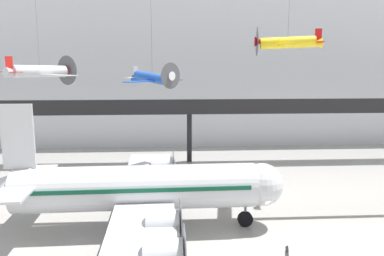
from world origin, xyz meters
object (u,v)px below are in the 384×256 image
Objects in this scene: info_sign_pedestal at (287,255)px; suspended_plane_blue_trainer at (152,78)px; airliner_silver_main at (135,188)px; suspended_plane_yellow_lowwing at (288,43)px; suspended_plane_silver_racer at (40,72)px.

suspended_plane_blue_trainer is at bearing 125.21° from info_sign_pedestal.
suspended_plane_blue_trainer is (1.10, 9.35, 8.60)m from airliner_silver_main.
suspended_plane_yellow_lowwing reaches higher than info_sign_pedestal.
suspended_plane_yellow_lowwing is (14.51, 7.46, 12.09)m from airliner_silver_main.
suspended_plane_silver_racer reaches higher than airliner_silver_main.
suspended_plane_silver_racer is (-25.67, 4.82, -2.87)m from suspended_plane_yellow_lowwing.
suspended_plane_yellow_lowwing is 26.27m from suspended_plane_silver_racer.
suspended_plane_yellow_lowwing reaches higher than airliner_silver_main.
suspended_plane_blue_trainer is at bearing 81.93° from airliner_silver_main.
info_sign_pedestal is (22.16, -17.90, -12.42)m from suspended_plane_silver_racer.
suspended_plane_blue_trainer is 8.72× the size of info_sign_pedestal.
airliner_silver_main is 3.53× the size of suspended_plane_yellow_lowwing.
suspended_plane_blue_trainer reaches higher than info_sign_pedestal.
airliner_silver_main is 23.09× the size of info_sign_pedestal.
airliner_silver_main is at bearing -51.61° from suspended_plane_blue_trainer.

